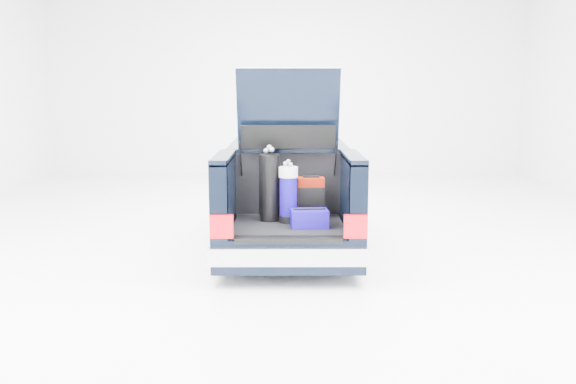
{
  "coord_description": "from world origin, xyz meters",
  "views": [
    {
      "loc": [
        -0.03,
        -8.71,
        2.26
      ],
      "look_at": [
        0.0,
        -0.5,
        0.81
      ],
      "focal_mm": 38.0,
      "sensor_mm": 36.0,
      "label": 1
    }
  ],
  "objects_px": {
    "blue_golf_bag": "(288,194)",
    "blue_duffel": "(309,218)",
    "black_golf_bag": "(269,187)",
    "car": "(288,194)",
    "red_suitcase": "(311,198)"
  },
  "relations": [
    {
      "from": "blue_duffel",
      "to": "car",
      "type": "bearing_deg",
      "value": 93.5
    },
    {
      "from": "red_suitcase",
      "to": "blue_golf_bag",
      "type": "distance_m",
      "value": 0.4
    },
    {
      "from": "car",
      "to": "red_suitcase",
      "type": "xyz_separation_m",
      "value": [
        0.29,
        -1.26,
        0.18
      ]
    },
    {
      "from": "blue_duffel",
      "to": "black_golf_bag",
      "type": "bearing_deg",
      "value": 138.22
    },
    {
      "from": "black_golf_bag",
      "to": "blue_golf_bag",
      "type": "bearing_deg",
      "value": -24.01
    },
    {
      "from": "car",
      "to": "blue_duffel",
      "type": "relative_size",
      "value": 10.22
    },
    {
      "from": "black_golf_bag",
      "to": "blue_golf_bag",
      "type": "relative_size",
      "value": 1.19
    },
    {
      "from": "red_suitcase",
      "to": "black_golf_bag",
      "type": "relative_size",
      "value": 0.59
    },
    {
      "from": "black_golf_bag",
      "to": "blue_duffel",
      "type": "bearing_deg",
      "value": -36.26
    },
    {
      "from": "black_golf_bag",
      "to": "blue_duffel",
      "type": "relative_size",
      "value": 2.03
    },
    {
      "from": "car",
      "to": "blue_golf_bag",
      "type": "height_order",
      "value": "car"
    },
    {
      "from": "red_suitcase",
      "to": "blue_duffel",
      "type": "bearing_deg",
      "value": -96.63
    },
    {
      "from": "blue_golf_bag",
      "to": "blue_duffel",
      "type": "distance_m",
      "value": 0.43
    },
    {
      "from": "red_suitcase",
      "to": "blue_duffel",
      "type": "relative_size",
      "value": 1.19
    },
    {
      "from": "red_suitcase",
      "to": "blue_duffel",
      "type": "distance_m",
      "value": 0.55
    }
  ]
}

